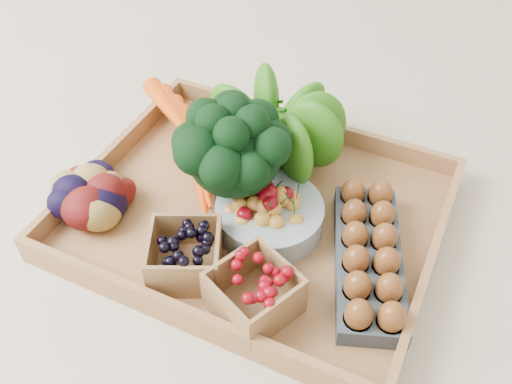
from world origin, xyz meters
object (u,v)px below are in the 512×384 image
at_px(cherry_bowl, 269,216).
at_px(broccoli, 235,174).
at_px(tray, 256,216).
at_px(egg_carton, 368,260).

bearing_deg(cherry_bowl, broccoli, 166.42).
bearing_deg(tray, broccoli, -179.27).
distance_m(tray, cherry_bowl, 0.04).
distance_m(tray, broccoli, 0.08).
xyz_separation_m(broccoli, cherry_bowl, (0.07, -0.02, -0.05)).
height_order(tray, cherry_bowl, cherry_bowl).
relative_size(tray, egg_carton, 2.11).
height_order(cherry_bowl, egg_carton, cherry_bowl).
distance_m(broccoli, cherry_bowl, 0.08).
height_order(broccoli, egg_carton, broccoli).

